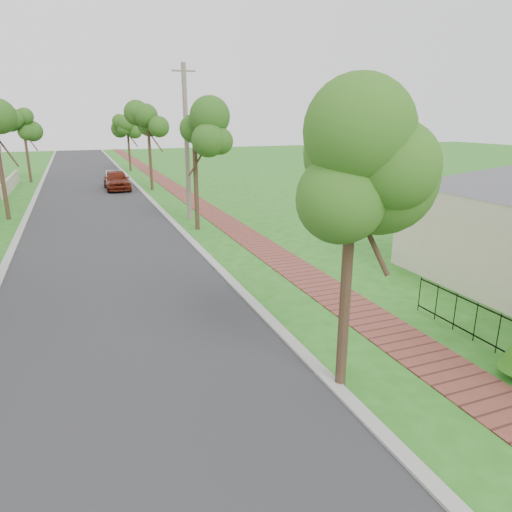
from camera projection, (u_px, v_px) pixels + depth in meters
ground at (346, 440)px, 7.79m from camera, size 160.00×160.00×0.00m
road at (98, 220)px, 24.58m from camera, size 7.00×120.00×0.02m
kerb_right at (166, 215)px, 25.85m from camera, size 0.30×120.00×0.10m
kerb_left at (23, 226)px, 23.31m from camera, size 0.30×120.00×0.10m
sidewalk at (210, 212)px, 26.75m from camera, size 1.50×120.00×0.03m
street_trees at (87, 130)px, 29.41m from camera, size 10.70×37.65×5.89m
parked_car_red at (117, 180)px, 34.77m from camera, size 1.83×4.41×1.49m
parked_car_white at (115, 180)px, 35.84m from camera, size 1.60×3.99×1.29m
near_tree at (353, 169)px, 8.13m from camera, size 2.16×2.16×5.53m
utility_pole at (187, 143)px, 23.73m from camera, size 1.20×0.24×7.93m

